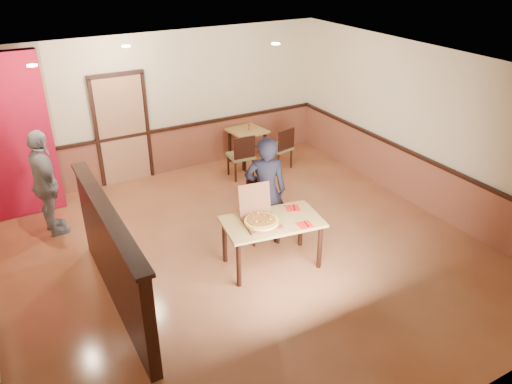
{
  "coord_description": "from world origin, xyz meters",
  "views": [
    {
      "loc": [
        -2.97,
        -5.65,
        4.34
      ],
      "look_at": [
        0.19,
        0.0,
        1.02
      ],
      "focal_mm": 35.0,
      "sensor_mm": 36.0,
      "label": 1
    }
  ],
  "objects_px": {
    "main_table": "(272,227)",
    "side_chair_left": "(242,155)",
    "diner_chair": "(262,207)",
    "side_chair_right": "(281,147)",
    "pizza_box": "(260,219)",
    "condiment": "(249,127)",
    "diner": "(266,191)",
    "passerby": "(46,184)",
    "side_table": "(247,138)"
  },
  "relations": [
    {
      "from": "side_table",
      "to": "pizza_box",
      "type": "xyz_separation_m",
      "value": [
        -1.64,
        -3.44,
        0.24
      ]
    },
    {
      "from": "diner_chair",
      "to": "main_table",
      "type": "bearing_deg",
      "value": -93.32
    },
    {
      "from": "diner",
      "to": "pizza_box",
      "type": "height_order",
      "value": "diner"
    },
    {
      "from": "side_chair_right",
      "to": "diner",
      "type": "height_order",
      "value": "diner"
    },
    {
      "from": "pizza_box",
      "to": "condiment",
      "type": "xyz_separation_m",
      "value": [
        1.67,
        3.39,
        0.0
      ]
    },
    {
      "from": "diner",
      "to": "passerby",
      "type": "relative_size",
      "value": 1.0
    },
    {
      "from": "diner",
      "to": "pizza_box",
      "type": "xyz_separation_m",
      "value": [
        -0.42,
        -0.58,
        -0.07
      ]
    },
    {
      "from": "diner",
      "to": "pizza_box",
      "type": "bearing_deg",
      "value": 78.09
    },
    {
      "from": "main_table",
      "to": "diner",
      "type": "distance_m",
      "value": 0.69
    },
    {
      "from": "condiment",
      "to": "main_table",
      "type": "bearing_deg",
      "value": -113.53
    },
    {
      "from": "side_chair_left",
      "to": "passerby",
      "type": "height_order",
      "value": "passerby"
    },
    {
      "from": "diner",
      "to": "passerby",
      "type": "distance_m",
      "value": 3.46
    },
    {
      "from": "diner_chair",
      "to": "diner",
      "type": "distance_m",
      "value": 0.38
    },
    {
      "from": "side_table",
      "to": "passerby",
      "type": "relative_size",
      "value": 0.43
    },
    {
      "from": "main_table",
      "to": "passerby",
      "type": "xyz_separation_m",
      "value": [
        -2.64,
        2.52,
        0.24
      ]
    },
    {
      "from": "diner",
      "to": "passerby",
      "type": "bearing_deg",
      "value": -9.51
    },
    {
      "from": "diner_chair",
      "to": "side_table",
      "type": "xyz_separation_m",
      "value": [
        1.19,
        2.72,
        0.04
      ]
    },
    {
      "from": "passerby",
      "to": "condiment",
      "type": "distance_m",
      "value": 4.23
    },
    {
      "from": "side_chair_right",
      "to": "pizza_box",
      "type": "bearing_deg",
      "value": 41.26
    },
    {
      "from": "main_table",
      "to": "side_chair_right",
      "type": "distance_m",
      "value": 3.45
    },
    {
      "from": "diner",
      "to": "condiment",
      "type": "xyz_separation_m",
      "value": [
        1.25,
        2.82,
        -0.07
      ]
    },
    {
      "from": "main_table",
      "to": "condiment",
      "type": "xyz_separation_m",
      "value": [
        1.49,
        3.42,
        0.18
      ]
    },
    {
      "from": "main_table",
      "to": "side_chair_right",
      "type": "relative_size",
      "value": 1.66
    },
    {
      "from": "passerby",
      "to": "condiment",
      "type": "bearing_deg",
      "value": -84.18
    },
    {
      "from": "side_chair_left",
      "to": "side_table",
      "type": "relative_size",
      "value": 1.22
    },
    {
      "from": "side_table",
      "to": "pizza_box",
      "type": "distance_m",
      "value": 3.82
    },
    {
      "from": "main_table",
      "to": "diner_chair",
      "type": "bearing_deg",
      "value": 78.42
    },
    {
      "from": "main_table",
      "to": "pizza_box",
      "type": "xyz_separation_m",
      "value": [
        -0.18,
        0.03,
        0.17
      ]
    },
    {
      "from": "main_table",
      "to": "pizza_box",
      "type": "relative_size",
      "value": 2.43
    },
    {
      "from": "side_chair_right",
      "to": "diner_chair",
      "type": "bearing_deg",
      "value": 39.74
    },
    {
      "from": "diner_chair",
      "to": "side_chair_left",
      "type": "xyz_separation_m",
      "value": [
        0.74,
        2.1,
        -0.03
      ]
    },
    {
      "from": "side_chair_left",
      "to": "diner_chair",
      "type": "bearing_deg",
      "value": 74.71
    },
    {
      "from": "side_table",
      "to": "diner",
      "type": "bearing_deg",
      "value": -113.11
    },
    {
      "from": "diner_chair",
      "to": "pizza_box",
      "type": "bearing_deg",
      "value": -105.27
    },
    {
      "from": "diner",
      "to": "side_chair_left",
      "type": "bearing_deg",
      "value": -84.74
    },
    {
      "from": "diner_chair",
      "to": "side_chair_right",
      "type": "relative_size",
      "value": 1.08
    },
    {
      "from": "main_table",
      "to": "diner",
      "type": "bearing_deg",
      "value": 76.64
    },
    {
      "from": "side_chair_right",
      "to": "condiment",
      "type": "xyz_separation_m",
      "value": [
        -0.44,
        0.57,
        0.32
      ]
    },
    {
      "from": "side_chair_left",
      "to": "side_chair_right",
      "type": "xyz_separation_m",
      "value": [
        0.92,
        0.0,
        -0.01
      ]
    },
    {
      "from": "main_table",
      "to": "side_chair_left",
      "type": "bearing_deg",
      "value": 78.9
    },
    {
      "from": "diner_chair",
      "to": "diner",
      "type": "bearing_deg",
      "value": -85.66
    },
    {
      "from": "side_chair_right",
      "to": "pizza_box",
      "type": "height_order",
      "value": "pizza_box"
    },
    {
      "from": "side_chair_left",
      "to": "pizza_box",
      "type": "height_order",
      "value": "pizza_box"
    },
    {
      "from": "main_table",
      "to": "diner",
      "type": "height_order",
      "value": "diner"
    },
    {
      "from": "passerby",
      "to": "pizza_box",
      "type": "distance_m",
      "value": 3.51
    },
    {
      "from": "side_chair_right",
      "to": "diner",
      "type": "bearing_deg",
      "value": 41.09
    },
    {
      "from": "diner_chair",
      "to": "condiment",
      "type": "bearing_deg",
      "value": 82.15
    },
    {
      "from": "main_table",
      "to": "side_chair_left",
      "type": "relative_size",
      "value": 1.62
    },
    {
      "from": "main_table",
      "to": "passerby",
      "type": "height_order",
      "value": "passerby"
    },
    {
      "from": "side_chair_right",
      "to": "diner",
      "type": "distance_m",
      "value": 2.84
    }
  ]
}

